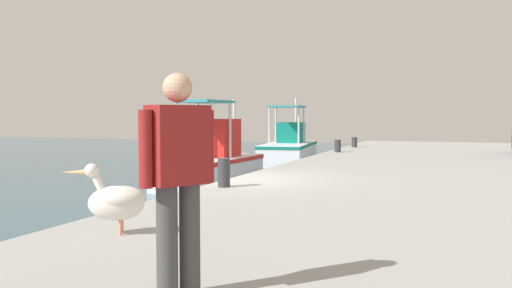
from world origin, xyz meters
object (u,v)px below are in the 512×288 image
object	(u,v)px
fisherman_standing	(178,173)
mooring_bollard_second	(338,146)
mooring_bollard_nearest	(224,173)
mooring_bollard_third	(354,142)
fishing_boat_second	(212,163)
pelican	(117,200)
fishing_boat_third	(289,148)

from	to	relation	value
fisherman_standing	mooring_bollard_second	xyz separation A→B (m)	(16.09, 2.22, -0.71)
mooring_bollard_nearest	mooring_bollard_third	bearing A→B (deg)	-0.00
fishing_boat_second	mooring_bollard_second	world-z (taller)	fishing_boat_second
pelican	mooring_bollard_third	size ratio (longest dim) A/B	2.29
fishing_boat_second	fisherman_standing	size ratio (longest dim) A/B	2.75
fishing_boat_third	mooring_bollard_second	distance (m)	4.92
fishing_boat_third	mooring_bollard_nearest	bearing A→B (deg)	-167.87
fishing_boat_second	pelican	world-z (taller)	fishing_boat_second
fishing_boat_third	mooring_bollard_third	xyz separation A→B (m)	(-0.57, -3.02, 0.36)
fishing_boat_third	fisherman_standing	xyz separation A→B (m)	(-19.95, -5.24, 1.09)
fishing_boat_second	mooring_bollard_third	distance (m)	8.17
fishing_boat_third	pelican	xyz separation A→B (m)	(-18.28, -3.54, 0.55)
pelican	mooring_bollard_nearest	world-z (taller)	pelican
fishing_boat_second	fisherman_standing	world-z (taller)	fishing_boat_second
pelican	mooring_bollard_third	bearing A→B (deg)	1.69
fishing_boat_second	pelican	distance (m)	10.73
mooring_bollard_nearest	mooring_bollard_second	xyz separation A→B (m)	(10.19, 0.00, -0.05)
fisherman_standing	fishing_boat_third	bearing A→B (deg)	14.73
fishing_boat_second	mooring_bollard_nearest	distance (m)	6.63
fisherman_standing	fishing_boat_second	bearing A→B (deg)	23.86
mooring_bollard_nearest	mooring_bollard_second	bearing A→B (deg)	0.00
fishing_boat_second	fishing_boat_third	xyz separation A→B (m)	(8.15, 0.03, -0.03)
fishing_boat_second	mooring_bollard_second	bearing A→B (deg)	-34.91
fishing_boat_second	pelican	xyz separation A→B (m)	(-10.12, -3.52, 0.52)
fisherman_standing	mooring_bollard_second	distance (m)	16.26
pelican	fisherman_standing	distance (m)	2.44
mooring_bollard_second	mooring_bollard_third	bearing A→B (deg)	-0.00
fishing_boat_second	fishing_boat_third	bearing A→B (deg)	0.18
mooring_bollard_nearest	fishing_boat_second	bearing A→B (deg)	26.93
pelican	mooring_bollard_nearest	xyz separation A→B (m)	(4.22, 0.52, -0.13)
fishing_boat_third	mooring_bollard_third	bearing A→B (deg)	-100.59
fishing_boat_second	mooring_bollard_third	size ratio (longest dim) A/B	11.21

